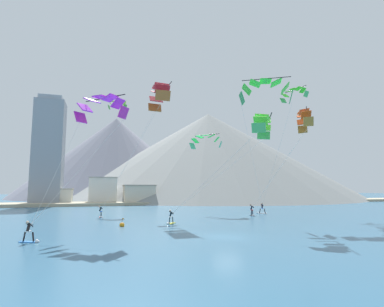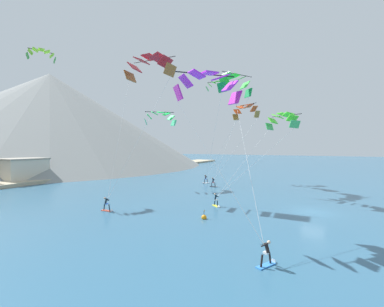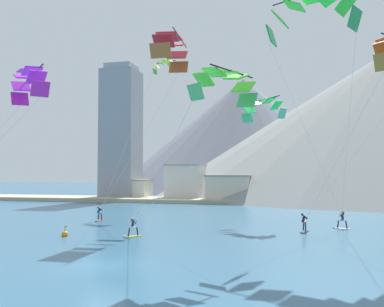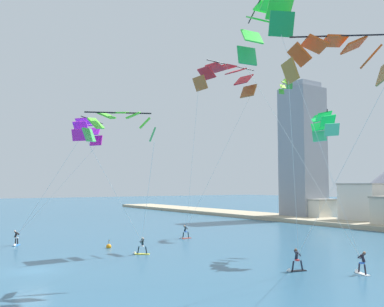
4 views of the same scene
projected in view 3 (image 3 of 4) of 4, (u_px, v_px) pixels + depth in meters
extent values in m
plane|color=#2D5B7A|center=(106.00, 265.00, 25.04)|extent=(400.00, 400.00, 0.00)
cube|color=white|center=(342.00, 229.00, 41.28)|extent=(1.50, 0.97, 0.07)
cylinder|color=#231E28|center=(346.00, 225.00, 41.07)|extent=(0.28, 0.21, 0.76)
cylinder|color=#231E28|center=(338.00, 224.00, 41.54)|extent=(0.28, 0.21, 0.76)
cube|color=blue|center=(342.00, 220.00, 41.32)|extent=(0.35, 0.39, 0.12)
cylinder|color=#231E28|center=(342.00, 216.00, 41.41)|extent=(0.37, 0.47, 0.65)
cylinder|color=#231E28|center=(343.00, 215.00, 41.26)|extent=(0.29, 0.54, 0.42)
cylinder|color=#231E28|center=(341.00, 214.00, 41.41)|extent=(0.29, 0.54, 0.42)
cylinder|color=black|center=(341.00, 215.00, 41.19)|extent=(0.49, 0.23, 0.03)
sphere|color=#9E7051|center=(343.00, 212.00, 41.53)|extent=(0.23, 0.23, 0.23)
cone|color=white|center=(333.00, 227.00, 41.80)|extent=(0.42, 0.45, 0.36)
cube|color=yellow|center=(133.00, 236.00, 36.23)|extent=(1.29, 1.36, 0.07)
cylinder|color=#14232D|center=(137.00, 231.00, 36.47)|extent=(0.25, 0.25, 0.71)
cylinder|color=#14232D|center=(129.00, 232.00, 36.03)|extent=(0.25, 0.25, 0.71)
cube|color=white|center=(133.00, 227.00, 36.27)|extent=(0.37, 0.37, 0.12)
cylinder|color=#14232D|center=(133.00, 223.00, 36.33)|extent=(0.40, 0.39, 0.60)
cylinder|color=#14232D|center=(135.00, 221.00, 36.32)|extent=(0.43, 0.40, 0.39)
cylinder|color=#14232D|center=(132.00, 221.00, 36.19)|extent=(0.43, 0.40, 0.39)
cylinder|color=black|center=(134.00, 222.00, 36.11)|extent=(0.37, 0.41, 0.03)
sphere|color=beige|center=(132.00, 219.00, 36.43)|extent=(0.22, 0.22, 0.22)
cone|color=white|center=(124.00, 236.00, 35.74)|extent=(0.47, 0.46, 0.36)
cube|color=#E54C33|center=(100.00, 221.00, 48.19)|extent=(0.47, 1.45, 0.07)
cylinder|color=#14232D|center=(101.00, 217.00, 48.60)|extent=(0.13, 0.25, 0.74)
cylinder|color=#14232D|center=(98.00, 217.00, 47.82)|extent=(0.13, 0.25, 0.74)
cube|color=blue|center=(100.00, 213.00, 48.23)|extent=(0.32, 0.24, 0.12)
cylinder|color=#14232D|center=(99.00, 210.00, 48.27)|extent=(0.46, 0.23, 0.63)
cylinder|color=#14232D|center=(100.00, 209.00, 48.37)|extent=(0.54, 0.10, 0.41)
cylinder|color=#14232D|center=(99.00, 209.00, 48.14)|extent=(0.54, 0.10, 0.41)
cylinder|color=black|center=(101.00, 209.00, 48.22)|extent=(0.04, 0.52, 0.03)
sphere|color=tan|center=(98.00, 207.00, 48.32)|extent=(0.23, 0.23, 0.23)
cone|color=white|center=(97.00, 221.00, 47.35)|extent=(0.37, 0.31, 0.36)
cube|color=black|center=(305.00, 232.00, 39.06)|extent=(0.79, 1.50, 0.07)
cylinder|color=black|center=(306.00, 227.00, 39.43)|extent=(0.19, 0.28, 0.77)
cylinder|color=black|center=(303.00, 228.00, 38.73)|extent=(0.19, 0.28, 0.77)
cube|color=red|center=(304.00, 223.00, 39.10)|extent=(0.37, 0.32, 0.12)
cylinder|color=black|center=(304.00, 219.00, 39.15)|extent=(0.43, 0.32, 0.65)
cylinder|color=black|center=(305.00, 217.00, 39.22)|extent=(0.56, 0.22, 0.42)
cylinder|color=black|center=(304.00, 217.00, 39.01)|extent=(0.56, 0.22, 0.42)
cylinder|color=black|center=(307.00, 217.00, 39.03)|extent=(0.16, 0.51, 0.03)
sphere|color=brown|center=(302.00, 214.00, 39.23)|extent=(0.23, 0.23, 0.23)
cone|color=white|center=(302.00, 232.00, 38.30)|extent=(0.42, 0.38, 0.36)
cube|color=#128C44|center=(355.00, 19.00, 33.68)|extent=(1.36, 1.67, 1.69)
cube|color=#2FD836|center=(346.00, 5.00, 34.35)|extent=(1.87, 1.92, 1.49)
cube|color=#2FD836|center=(294.00, 6.00, 37.08)|extent=(1.98, 2.14, 1.01)
cube|color=#2FD836|center=(280.00, 19.00, 37.68)|extent=(1.55, 2.02, 1.49)
cube|color=#128C44|center=(271.00, 36.00, 37.90)|extent=(0.96, 1.81, 1.69)
cylinder|color=silver|center=(348.00, 131.00, 37.34)|extent=(0.50, 8.58, 15.44)
cylinder|color=silver|center=(307.00, 133.00, 39.52)|extent=(6.43, 5.73, 15.44)
cube|color=#46B85E|center=(247.00, 100.00, 29.93)|extent=(1.60, 1.08, 1.12)
cube|color=#56E430|center=(243.00, 87.00, 29.50)|extent=(1.76, 1.39, 1.03)
cube|color=#56E430|center=(236.00, 77.00, 28.91)|extent=(1.83, 1.62, 0.76)
cube|color=#56E430|center=(226.00, 72.00, 28.25)|extent=(1.82, 1.73, 0.38)
cube|color=#56E430|center=(214.00, 72.00, 27.62)|extent=(1.74, 1.76, 0.76)
cube|color=#56E430|center=(204.00, 79.00, 27.13)|extent=(1.57, 1.67, 1.03)
cube|color=#46B85E|center=(195.00, 92.00, 26.86)|extent=(1.34, 1.44, 1.12)
cylinder|color=black|center=(233.00, 71.00, 27.74)|extent=(2.20, 4.34, 0.10)
cylinder|color=silver|center=(186.00, 170.00, 33.09)|extent=(10.07, 4.26, 8.77)
cylinder|color=silver|center=(159.00, 170.00, 31.46)|extent=(7.10, 8.32, 8.77)
cube|color=#A75A25|center=(179.00, 67.00, 50.51)|extent=(2.23, 0.82, 1.52)
cube|color=red|center=(177.00, 55.00, 49.74)|extent=(2.23, 1.27, 1.27)
cube|color=red|center=(175.00, 45.00, 48.57)|extent=(2.23, 1.52, 0.82)
cube|color=red|center=(171.00, 38.00, 47.16)|extent=(2.23, 1.55, 0.25)
cube|color=red|center=(167.00, 37.00, 45.73)|extent=(2.23, 1.53, 0.82)
cube|color=red|center=(163.00, 41.00, 44.50)|extent=(2.23, 1.27, 1.27)
cube|color=#A75A25|center=(160.00, 50.00, 43.66)|extent=(2.23, 0.82, 1.52)
cylinder|color=black|center=(180.00, 38.00, 46.92)|extent=(0.50, 7.10, 0.10)
cylinder|color=silver|center=(141.00, 140.00, 49.46)|extent=(8.07, 3.76, 15.91)
cylinder|color=silver|center=(129.00, 137.00, 45.82)|extent=(8.06, 3.78, 15.91)
cube|color=olive|center=(384.00, 61.00, 31.86)|extent=(1.58, 0.98, 1.38)
cylinder|color=silver|center=(357.00, 152.00, 37.62)|extent=(8.68, 1.42, 11.76)
cylinder|color=silver|center=(342.00, 151.00, 35.35)|extent=(5.63, 6.82, 11.76)
cube|color=#C023AA|center=(20.00, 99.00, 38.50)|extent=(1.46, 1.42, 1.28)
cube|color=#BD28E6|center=(21.00, 86.00, 37.96)|extent=(1.75, 1.69, 1.10)
cube|color=#BD28E6|center=(24.00, 76.00, 37.15)|extent=(1.91, 1.88, 0.74)
cube|color=#BD28E6|center=(28.00, 71.00, 36.19)|extent=(1.92, 1.95, 0.26)
cube|color=#BD28E6|center=(32.00, 71.00, 35.24)|extent=(1.84, 1.93, 0.74)
cube|color=#BD28E6|center=(37.00, 77.00, 34.44)|extent=(1.61, 1.80, 1.10)
cube|color=#C023AA|center=(40.00, 89.00, 33.93)|extent=(1.27, 1.57, 1.28)
cylinder|color=black|center=(35.00, 71.00, 36.59)|extent=(4.16, 4.13, 0.10)
cube|color=#49C78E|center=(247.00, 118.00, 51.47)|extent=(1.50, 1.27, 1.27)
cube|color=#13E851|center=(250.00, 110.00, 50.90)|extent=(1.74, 1.54, 1.16)
cube|color=#13E851|center=(255.00, 103.00, 50.09)|extent=(1.84, 1.75, 0.86)
cube|color=#13E851|center=(261.00, 100.00, 49.18)|extent=(1.82, 1.86, 0.43)
cube|color=#13E851|center=(269.00, 101.00, 48.32)|extent=(1.69, 1.86, 0.86)
cube|color=#13E851|center=(277.00, 105.00, 47.63)|extent=(1.43, 1.78, 1.16)
cube|color=#49C78E|center=(282.00, 113.00, 47.22)|extent=(1.08, 1.59, 1.27)
cylinder|color=black|center=(265.00, 99.00, 49.58)|extent=(3.49, 4.28, 0.10)
cube|color=green|center=(155.00, 72.00, 65.06)|extent=(0.59, 0.93, 0.86)
cube|color=#A5EF32|center=(157.00, 67.00, 64.93)|extent=(0.86, 1.05, 0.78)
cube|color=#A5EF32|center=(161.00, 63.00, 64.59)|extent=(1.05, 1.10, 0.56)
cube|color=#A5EF32|center=(164.00, 61.00, 64.11)|extent=(1.12, 1.12, 0.24)
cube|color=#A5EF32|center=(168.00, 61.00, 63.58)|extent=(1.12, 1.09, 0.56)
cube|color=#A5EF32|center=(171.00, 64.00, 63.09)|extent=(1.01, 0.99, 0.78)
cube|color=green|center=(172.00, 68.00, 62.74)|extent=(0.78, 0.85, 0.86)
cylinder|color=black|center=(166.00, 62.00, 64.39)|extent=(3.37, 1.22, 0.10)
sphere|color=orange|center=(65.00, 234.00, 36.60)|extent=(0.56, 0.56, 0.56)
cylinder|color=black|center=(65.00, 228.00, 36.62)|extent=(0.04, 0.04, 0.44)
cube|color=orange|center=(66.00, 226.00, 36.61)|extent=(0.18, 0.01, 0.12)
cube|color=tan|center=(234.00, 201.00, 77.66)|extent=(180.00, 10.00, 0.70)
cube|color=silver|center=(132.00, 190.00, 86.70)|extent=(7.10, 5.32, 3.83)
cube|color=#99958B|center=(132.00, 180.00, 86.80)|extent=(7.39, 5.53, 0.30)
cube|color=silver|center=(186.00, 183.00, 84.99)|extent=(6.98, 6.78, 6.81)
cube|color=#9D9992|center=(186.00, 165.00, 85.15)|extent=(7.26, 7.05, 0.30)
cube|color=beige|center=(229.00, 189.00, 79.32)|extent=(7.85, 6.89, 4.76)
cube|color=gray|center=(229.00, 176.00, 79.44)|extent=(8.16, 7.17, 0.30)
cube|color=gray|center=(121.00, 135.00, 87.95)|extent=(7.00, 7.00, 26.53)
cube|color=#979DA8|center=(122.00, 68.00, 88.58)|extent=(5.60, 5.60, 1.20)
cone|color=slate|center=(244.00, 134.00, 137.01)|extent=(84.48, 84.48, 35.79)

